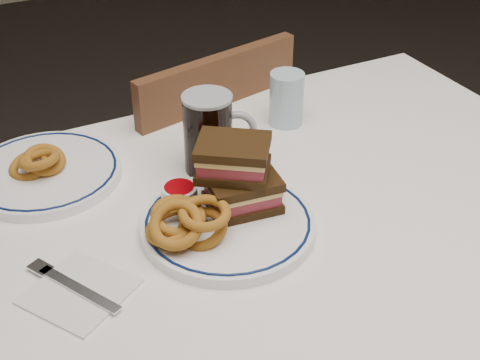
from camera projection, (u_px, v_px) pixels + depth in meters
name	position (u px, v px, depth m)	size (l,w,h in m)	color
dining_table	(261.00, 268.00, 1.14)	(1.27, 0.87, 0.75)	white
chair_far	(194.00, 190.00, 1.64)	(0.47, 0.47, 0.86)	#422215
main_plate	(228.00, 224.00, 1.05)	(0.28, 0.28, 0.02)	white
reuben_sandwich	(238.00, 175.00, 1.05)	(0.14, 0.14, 0.12)	black
onion_rings_main	(186.00, 222.00, 1.00)	(0.13, 0.11, 0.09)	brown
ketchup_ramekin	(179.00, 194.00, 1.07)	(0.06, 0.06, 0.03)	white
beer_mug	(210.00, 133.00, 1.17)	(0.13, 0.09, 0.15)	black
water_glass	(286.00, 99.00, 1.32)	(0.07, 0.07, 0.11)	#A5C5D5
far_plate	(45.00, 172.00, 1.18)	(0.27, 0.27, 0.02)	white
onion_rings_far	(37.00, 162.00, 1.16)	(0.10, 0.10, 0.06)	brown
napkin_fork	(78.00, 290.00, 0.94)	(0.18, 0.18, 0.01)	white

